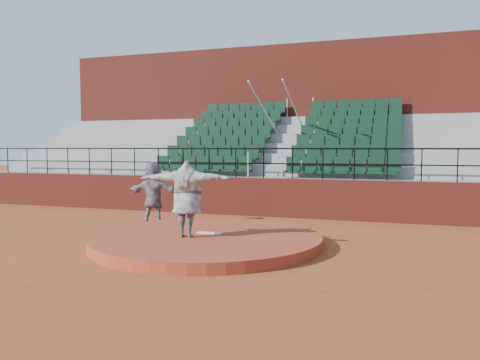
% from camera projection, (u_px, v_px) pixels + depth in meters
% --- Properties ---
extents(ground, '(90.00, 90.00, 0.00)m').
position_uv_depth(ground, '(207.00, 245.00, 11.22)').
color(ground, brown).
rests_on(ground, ground).
extents(pitchers_mound, '(5.50, 5.50, 0.25)m').
position_uv_depth(pitchers_mound, '(207.00, 240.00, 11.21)').
color(pitchers_mound, '#9F3B23').
rests_on(pitchers_mound, ground).
extents(pitching_rubber, '(0.60, 0.15, 0.03)m').
position_uv_depth(pitching_rubber, '(209.00, 233.00, 11.35)').
color(pitching_rubber, white).
rests_on(pitching_rubber, pitchers_mound).
extents(boundary_wall, '(24.00, 0.30, 1.30)m').
position_uv_depth(boundary_wall, '(263.00, 197.00, 15.90)').
color(boundary_wall, maroon).
rests_on(boundary_wall, ground).
extents(wall_railing, '(24.04, 0.05, 1.03)m').
position_uv_depth(wall_railing, '(264.00, 157.00, 15.81)').
color(wall_railing, black).
rests_on(wall_railing, boundary_wall).
extents(seating_deck, '(24.00, 5.97, 4.63)m').
position_uv_depth(seating_deck, '(288.00, 169.00, 19.29)').
color(seating_deck, gray).
rests_on(seating_deck, ground).
extents(press_box_facade, '(24.00, 3.00, 7.10)m').
position_uv_depth(press_box_facade, '(306.00, 123.00, 22.88)').
color(press_box_facade, maroon).
rests_on(press_box_facade, ground).
extents(pitcher, '(2.26, 0.94, 1.79)m').
position_uv_depth(pitcher, '(187.00, 199.00, 10.89)').
color(pitcher, black).
rests_on(pitcher, pitchers_mound).
extents(fielder, '(1.80, 0.63, 1.91)m').
position_uv_depth(fielder, '(153.00, 193.00, 14.21)').
color(fielder, black).
rests_on(fielder, ground).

